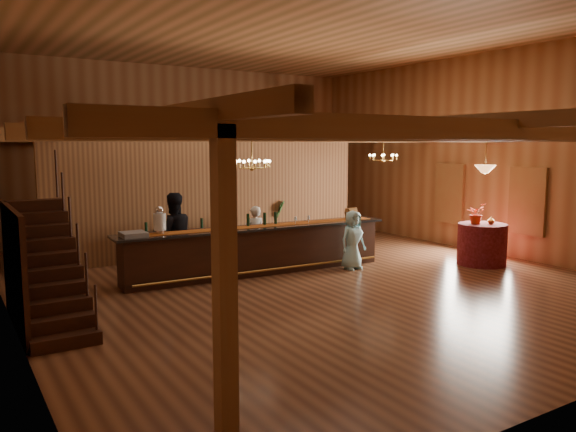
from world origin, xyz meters
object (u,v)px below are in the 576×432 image
raffle_drum (351,213)px  staff_second (173,235)px  chandelier_left (252,164)px  guest (353,240)px  tasting_bar (258,250)px  bartender (255,235)px  pendant_lamp (485,169)px  backbar_shelf (193,245)px  chandelier_right (383,157)px  floor_plant (275,223)px  round_table (482,244)px  beverage_dispenser (160,221)px

raffle_drum → staff_second: 4.50m
chandelier_left → guest: bearing=-5.4°
tasting_bar → staff_second: (-1.80, 0.70, 0.40)m
guest → bartender: bearing=134.4°
pendant_lamp → tasting_bar: bearing=158.0°
backbar_shelf → chandelier_right: chandelier_right is taller
tasting_bar → staff_second: bearing=161.4°
chandelier_right → raffle_drum: bearing=-149.9°
tasting_bar → floor_plant: (2.10, 2.76, 0.13)m
tasting_bar → pendant_lamp: 5.95m
raffle_drum → chandelier_right: bearing=30.1°
chandelier_right → staff_second: 6.73m
chandelier_left → bartender: (0.82, 1.42, -1.85)m
round_table → staff_second: (-7.04, 2.81, 0.45)m
pendant_lamp → floor_plant: bearing=122.8°
beverage_dispenser → guest: bearing=-12.2°
guest → floor_plant: 3.57m
round_table → guest: guest is taller
beverage_dispenser → staff_second: (0.49, 0.54, -0.43)m
tasting_bar → bartender: size_ratio=4.49×
chandelier_right → pendant_lamp: 3.22m
round_table → bartender: (-4.86, 2.98, 0.23)m
round_table → staff_second: size_ratio=0.62×
beverage_dispenser → bartender: beverage_dispenser is taller
backbar_shelf → tasting_bar: bearing=-64.6°
staff_second → guest: (3.97, -1.50, -0.25)m
bartender → pendant_lamp: bearing=158.0°
pendant_lamp → backbar_shelf: bearing=144.0°
raffle_drum → tasting_bar: bearing=176.3°
backbar_shelf → chandelier_left: chandelier_left is taller
beverage_dispenser → chandelier_right: size_ratio=0.75×
floor_plant → tasting_bar: bearing=-127.3°
tasting_bar → round_table: tasting_bar is taller
chandelier_right → tasting_bar: bearing=-167.4°
chandelier_right → guest: size_ratio=0.56×
staff_second → bartender: bearing=-169.2°
bartender → beverage_dispenser: bearing=24.3°
raffle_drum → bartender: bearing=155.1°
pendant_lamp → bartender: 5.94m
backbar_shelf → staff_second: 1.95m
pendant_lamp → floor_plant: pendant_lamp is taller
round_table → chandelier_right: bearing=99.6°
backbar_shelf → chandelier_right: 5.97m
round_table → bartender: bearing=148.5°
bartender → staff_second: bearing=13.9°
beverage_dispenser → floor_plant: bearing=30.7°
floor_plant → backbar_shelf: bearing=-168.9°
chandelier_left → guest: size_ratio=0.56×
beverage_dispenser → round_table: 7.92m
tasting_bar → staff_second: 1.97m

